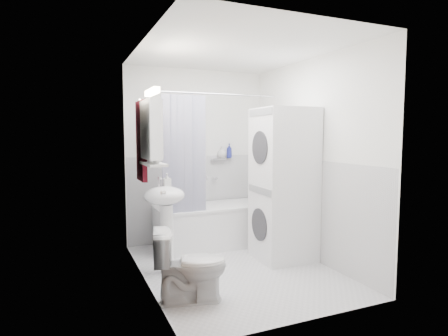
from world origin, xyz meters
name	(u,v)px	position (x,y,z in m)	size (l,w,h in m)	color
floor	(236,268)	(0.00, 0.00, 0.00)	(2.60, 2.60, 0.00)	silver
room_walls	(236,136)	(0.00, 0.00, 1.49)	(2.60, 2.60, 2.60)	white
wainscot	(225,211)	(0.00, 0.29, 0.60)	(1.98, 2.58, 2.58)	silver
door	(163,193)	(-0.95, -0.55, 1.00)	(0.05, 2.00, 2.00)	brown
bathtub	(210,224)	(0.05, 0.92, 0.30)	(1.45, 0.69, 0.55)	white
tub_spout	(215,178)	(0.25, 1.25, 0.87)	(0.04, 0.04, 0.12)	silver
curtain_rod	(218,94)	(0.05, 0.64, 2.00)	(0.02, 0.02, 1.63)	silver
shower_curtain	(185,155)	(-0.39, 0.64, 1.25)	(0.55, 0.02, 1.45)	#131644
sink	(165,209)	(-0.75, 0.18, 0.70)	(0.44, 0.37, 1.04)	white
medicine_cabinet	(151,128)	(-0.90, 0.10, 1.57)	(0.13, 0.50, 0.71)	white
shelf	(153,164)	(-0.89, 0.10, 1.20)	(0.18, 0.54, 0.03)	silver
shower_caddy	(218,159)	(0.30, 1.24, 1.15)	(0.22, 0.06, 0.02)	silver
towel	(141,139)	(-0.94, 0.46, 1.45)	(0.07, 0.37, 0.90)	#4F0E17
washer_dryer	(283,184)	(0.68, 0.11, 0.91)	(0.68, 0.67, 1.81)	white
toilet	(190,266)	(-0.72, -0.58, 0.32)	(0.37, 0.66, 0.65)	white
soap_pump	(167,185)	(-0.71, 0.25, 0.95)	(0.08, 0.17, 0.08)	gray
shelf_bottle	(156,160)	(-0.89, -0.05, 1.25)	(0.07, 0.18, 0.07)	gray
shelf_cup	(151,157)	(-0.89, 0.22, 1.26)	(0.10, 0.09, 0.10)	gray
shampoo_a	(222,154)	(0.35, 1.24, 1.23)	(0.13, 0.17, 0.13)	gray
shampoo_b	(229,155)	(0.47, 1.24, 1.20)	(0.08, 0.21, 0.08)	navy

